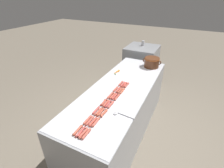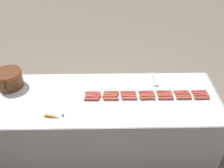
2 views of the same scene
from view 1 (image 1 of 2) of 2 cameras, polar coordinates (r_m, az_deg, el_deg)
name	(u,v)px [view 1 (image 1 of 2)]	position (r m, az deg, el deg)	size (l,w,h in m)	color
ground_plane	(120,131)	(3.08, 2.67, -15.72)	(20.00, 20.00, 0.00)	#756B5B
griddle_counter	(120,111)	(2.77, 2.89, -9.13)	(0.84, 2.46, 0.90)	#9EA0A5
back_cabinet	(141,67)	(4.25, 9.86, 5.89)	(0.72, 0.74, 1.02)	gray
hot_dog_0	(78,130)	(1.82, -11.71, -15.32)	(0.03, 0.16, 0.03)	#B4523B
hot_dog_1	(87,120)	(1.92, -8.44, -12.10)	(0.03, 0.16, 0.03)	#B6513F
hot_dog_2	(96,110)	(2.04, -5.53, -9.03)	(0.03, 0.16, 0.03)	#B54840
hot_dog_3	(104,102)	(2.16, -2.91, -6.33)	(0.04, 0.16, 0.03)	#AB4A3A
hot_dog_4	(110,95)	(2.29, -0.70, -3.98)	(0.03, 0.16, 0.03)	#B34F3F
hot_dog_5	(116,89)	(2.43, 1.22, -1.79)	(0.03, 0.16, 0.03)	#B44B3B
hot_dog_6	(121,83)	(2.59, 3.04, 0.21)	(0.03, 0.16, 0.03)	#AF463B
hot_dog_7	(81,132)	(1.80, -10.79, -15.90)	(0.04, 0.16, 0.03)	#B5453F
hot_dog_8	(90,121)	(1.90, -7.67, -12.48)	(0.03, 0.16, 0.03)	#AF4E41
hot_dog_9	(98,111)	(2.02, -4.71, -9.39)	(0.03, 0.16, 0.03)	#B14E3B
hot_dog_10	(106,103)	(2.15, -2.18, -6.65)	(0.03, 0.16, 0.03)	#B84A39
hot_dog_11	(112,96)	(2.28, 0.07, -4.12)	(0.04, 0.16, 0.03)	#B64C3C
hot_dog_12	(118,89)	(2.43, 2.13, -1.90)	(0.03, 0.16, 0.03)	#B24A3E
hot_dog_13	(123,84)	(2.57, 3.73, -0.09)	(0.04, 0.16, 0.03)	#B74942
hot_dog_14	(83,133)	(1.78, -9.84, -16.31)	(0.03, 0.16, 0.03)	#B75040
hot_dog_15	(93,122)	(1.89, -6.62, -12.78)	(0.03, 0.16, 0.03)	#B74638
hot_dog_16	(101,112)	(2.01, -3.87, -9.66)	(0.03, 0.16, 0.03)	#AF4F3A
hot_dog_17	(108,104)	(2.13, -1.37, -6.88)	(0.04, 0.16, 0.03)	#AC4541
hot_dog_18	(115,97)	(2.27, 0.88, -4.34)	(0.03, 0.16, 0.03)	#B2463E
hot_dog_19	(120,90)	(2.41, 2.81, -2.20)	(0.04, 0.16, 0.03)	#B2533E
hot_dog_20	(125,85)	(2.56, 4.41, -0.23)	(0.04, 0.16, 0.03)	#B7453C
hot_dog_21	(86,134)	(1.77, -8.83, -16.57)	(0.03, 0.16, 0.03)	#AD4F3F
hot_dog_22	(96,122)	(1.88, -5.63, -12.97)	(0.03, 0.16, 0.03)	#B55242
hot_dog_23	(104,113)	(1.99, -2.79, -9.93)	(0.04, 0.16, 0.03)	#B55039
hot_dog_24	(111,105)	(2.12, -0.39, -7.08)	(0.03, 0.16, 0.03)	#BA4D40
hot_dog_25	(117,97)	(2.26, 1.71, -4.52)	(0.03, 0.16, 0.03)	#B14A3A
hot_dog_26	(122,91)	(2.40, 3.55, -2.42)	(0.03, 0.16, 0.03)	#B4533A
hot_dog_27	(127,85)	(2.55, 5.13, -0.35)	(0.03, 0.16, 0.03)	#AB4E41
bean_pot	(152,62)	(3.25, 13.53, 7.46)	(0.36, 0.29, 0.18)	#562D19
serving_spoon	(119,114)	(1.99, 2.49, -10.29)	(0.27, 0.07, 0.02)	#B7B7BC
carrot	(116,72)	(2.95, 1.48, 4.12)	(0.07, 0.18, 0.03)	orange
soda_can	(143,43)	(4.14, 10.60, 13.67)	(0.07, 0.07, 0.13)	#BCBCC1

